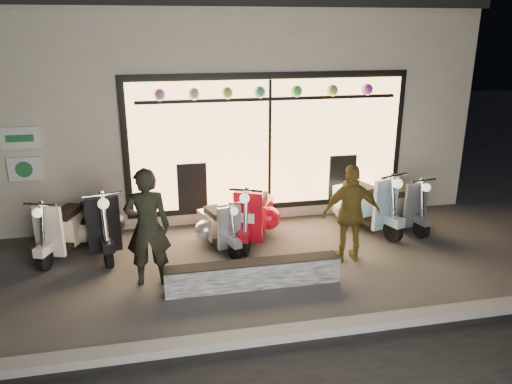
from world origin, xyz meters
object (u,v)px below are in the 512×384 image
Objects in this scene: man at (148,227)px; woman at (351,214)px; scooter_silver at (217,225)px; scooter_red at (256,214)px; graffiti_barrier at (253,274)px.

man is 3.21m from woman.
scooter_silver is 0.76m from scooter_red.
graffiti_barrier is 1.72× the size of scooter_red.
graffiti_barrier is 1.69m from man.
scooter_silver is 0.86× the size of scooter_red.
woman is (3.21, 0.13, -0.09)m from man.
scooter_red is at bearing -1.20° from scooter_silver.
scooter_silver is 1.72m from man.
woman is at bearing -43.60° from scooter_silver.
man is at bearing -119.76° from scooter_red.
graffiti_barrier is 1.60× the size of woman.
scooter_red is at bearing -37.03° from woman.
scooter_silver is (-0.31, 1.59, 0.17)m from graffiti_barrier.
graffiti_barrier is 1.63m from scooter_silver.
man is (-1.16, -1.16, 0.53)m from scooter_silver.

